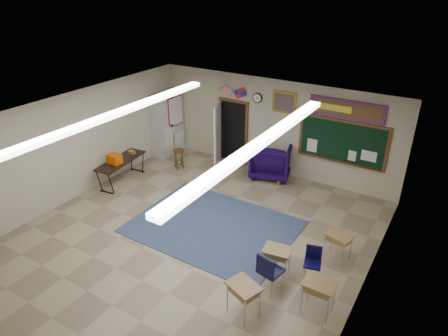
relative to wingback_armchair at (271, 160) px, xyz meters
The scene contains 24 objects.
floor 4.19m from the wingback_armchair, 92.50° to the right, with size 9.00×9.00×0.00m, color gray.
back_wall 1.02m from the wingback_armchair, 117.37° to the left, with size 8.00×0.04×3.00m, color #A89F88.
left_wall 5.97m from the wingback_armchair, 135.21° to the right, with size 0.04×9.00×3.00m, color #A89F88.
right_wall 5.72m from the wingback_armchair, 47.38° to the right, with size 0.04×9.00×3.00m, color #A89F88.
ceiling 4.82m from the wingback_armchair, 92.50° to the right, with size 8.00×9.00×0.04m, color silver.
area_rug 3.39m from the wingback_armchair, 89.68° to the right, with size 4.00×3.00×0.02m, color #344162.
fluorescent_strips 4.79m from the wingback_armchair, 92.50° to the right, with size 3.86×6.00×0.10m, color white, non-canonical shape.
doorway 1.77m from the wingback_armchair, behind, with size 1.10×0.89×2.16m.
chalkboard 2.23m from the wingback_armchair, ahead, with size 2.55×0.14×1.30m.
bulletin_board 2.79m from the wingback_armchair, ahead, with size 2.10×0.05×0.55m.
framed_art_print 1.83m from the wingback_armchair, 61.87° to the left, with size 0.75×0.05×0.65m.
wall_clock 1.96m from the wingback_armchair, 156.61° to the left, with size 0.32×0.05×0.32m.
wall_flags 2.51m from the wingback_armchair, 169.61° to the left, with size 1.16×0.06×0.70m, color red, non-canonical shape.
storage_cabinet 3.94m from the wingback_armchair, behind, with size 0.59×1.25×2.20m.
wingback_armchair is the anchor object (origin of this frame).
student_chair_reading 0.49m from the wingback_armchair, behind, with size 0.41×0.41×0.83m, color black, non-canonical shape.
student_chair_desk_a 5.11m from the wingback_armchair, 64.14° to the right, with size 0.46×0.46×0.92m, color black, non-canonical shape.
student_chair_desk_b 4.77m from the wingback_armchair, 53.62° to the right, with size 0.37×0.37×0.74m, color black, non-canonical shape.
student_desk_front_left 4.67m from the wingback_armchair, 62.58° to the right, with size 0.63×0.51×0.68m.
student_desk_front_right 4.25m from the wingback_armchair, 43.59° to the right, with size 0.64×0.53×0.67m.
student_desk_back_left 5.86m from the wingback_armchair, 69.02° to the right, with size 0.72×0.63×0.72m.
student_desk_back_right 5.70m from the wingback_armchair, 55.13° to the right, with size 0.61×0.46×0.73m.
folding_table 4.64m from the wingback_armchair, 143.02° to the right, with size 0.80×1.82×1.00m.
wooden_stool 3.02m from the wingback_armchair, 158.52° to the right, with size 0.36×0.36×0.64m.
Camera 1 is at (4.92, -6.23, 5.87)m, focal length 32.00 mm.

